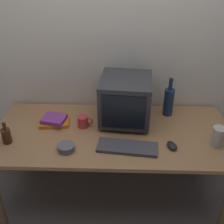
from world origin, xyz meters
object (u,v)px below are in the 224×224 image
Objects in this scene: computer_mouse at (172,146)px; bottle_tall at (169,101)px; bottle_short at (6,135)px; mug at (83,121)px; cd_spindle at (66,148)px; book_stack at (54,120)px; crt_monitor at (126,100)px; metal_canister at (218,137)px; keyboard at (127,147)px.

bottle_tall is (0.02, 0.44, 0.11)m from computer_mouse.
bottle_short is 0.57m from mug.
cd_spindle is (-0.76, -0.49, -0.10)m from bottle_tall.
book_stack is (-0.88, 0.27, 0.01)m from computer_mouse.
computer_mouse is 0.45m from bottle_tall.
crt_monitor is 0.50m from computer_mouse.
computer_mouse is (0.33, -0.33, -0.17)m from crt_monitor.
metal_canister is at bearing 0.48° from bottle_short.
book_stack reaches higher than cd_spindle.
crt_monitor is 0.91m from bottle_short.
cd_spindle is (-0.41, -0.38, -0.17)m from crt_monitor.
metal_canister is at bearing 11.87° from keyboard.
computer_mouse is 0.67× the size of metal_canister.
crt_monitor is 0.39m from keyboard.
bottle_tall reaches higher than book_stack.
book_stack is at bearing 159.48° from keyboard.
mug reaches higher than book_stack.
bottle_tall reaches higher than mug.
bottle_short is 1.43× the size of cd_spindle.
computer_mouse is 0.41× the size of book_stack.
crt_monitor reaches higher than computer_mouse.
computer_mouse is at bearing -173.29° from metal_canister.
metal_canister is (0.63, 0.06, 0.06)m from keyboard.
mug is at bearing 22.30° from bottle_short.
book_stack is at bearing 142.61° from computer_mouse.
keyboard is at bearing -174.71° from metal_canister.
keyboard is at bearing -87.68° from crt_monitor.
keyboard is 3.50× the size of cd_spindle.
keyboard is 1.72× the size of book_stack.
book_stack is (-0.57, 0.29, 0.02)m from keyboard.
computer_mouse is 0.74m from cd_spindle.
bottle_tall is (0.34, 0.46, 0.11)m from keyboard.
computer_mouse is 0.30× the size of bottle_tall.
computer_mouse is 0.92m from book_stack.
keyboard is (0.01, -0.35, -0.18)m from crt_monitor.
book_stack is at bearing 40.15° from bottle_short.
bottle_tall is at bearing 60.25° from keyboard.
keyboard is at bearing -37.68° from mug.
mug is at bearing -164.74° from crt_monitor.
mug is at bearing 148.90° from keyboard.
mug is (-0.65, 0.24, 0.03)m from computer_mouse.
computer_mouse is 0.33m from metal_canister.
bottle_short is 0.70× the size of book_stack.
metal_canister is (0.65, -0.29, -0.12)m from crt_monitor.
crt_monitor is 0.72m from metal_canister.
computer_mouse is at bearing -93.16° from bottle_tall.
cd_spindle reaches higher than computer_mouse.
keyboard is at bearing -27.10° from book_stack.
cd_spindle is at bearing -169.35° from keyboard.
bottle_short is 1.49m from metal_canister.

